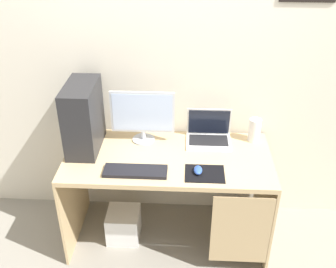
{
  "coord_description": "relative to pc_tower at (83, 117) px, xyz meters",
  "views": [
    {
      "loc": [
        0.12,
        -2.34,
        2.34
      ],
      "look_at": [
        0.0,
        0.0,
        0.94
      ],
      "focal_mm": 42.92,
      "sensor_mm": 36.0,
      "label": 1
    }
  ],
  "objects": [
    {
      "name": "desk",
      "position": [
        0.61,
        -0.1,
        -0.4
      ],
      "size": [
        1.46,
        0.69,
        0.76
      ],
      "color": "tan",
      "rests_on": "ground_plane"
    },
    {
      "name": "wall_back",
      "position": [
        0.6,
        0.3,
        0.3
      ],
      "size": [
        4.0,
        0.05,
        2.6
      ],
      "color": "beige",
      "rests_on": "ground_plane"
    },
    {
      "name": "monitor",
      "position": [
        0.4,
        0.11,
        -0.03
      ],
      "size": [
        0.46,
        0.17,
        0.4
      ],
      "color": "#B7BCC6",
      "rests_on": "desk"
    },
    {
      "name": "mouse_left",
      "position": [
        0.81,
        -0.28,
        -0.22
      ],
      "size": [
        0.06,
        0.1,
        0.03
      ],
      "primitive_type": "ellipsoid",
      "color": "#2D51B2",
      "rests_on": "mousepad"
    },
    {
      "name": "laptop",
      "position": [
        0.89,
        0.13,
        -0.2
      ],
      "size": [
        0.33,
        0.24,
        0.24
      ],
      "color": "white",
      "rests_on": "desk"
    },
    {
      "name": "pc_tower",
      "position": [
        0.0,
        0.0,
        0.0
      ],
      "size": [
        0.21,
        0.42,
        0.49
      ],
      "primitive_type": "cube",
      "color": "#232326",
      "rests_on": "desk"
    },
    {
      "name": "speaker",
      "position": [
        1.23,
        0.16,
        -0.16
      ],
      "size": [
        0.09,
        0.09,
        0.18
      ],
      "primitive_type": "cylinder",
      "color": "white",
      "rests_on": "desk"
    },
    {
      "name": "subwoofer",
      "position": [
        0.25,
        -0.12,
        -0.88
      ],
      "size": [
        0.25,
        0.25,
        0.25
      ],
      "primitive_type": "cube",
      "color": "white",
      "rests_on": "ground_plane"
    },
    {
      "name": "keyboard",
      "position": [
        0.39,
        -0.3,
        -0.23
      ],
      "size": [
        0.42,
        0.14,
        0.02
      ],
      "primitive_type": "cube",
      "color": "black",
      "rests_on": "desk"
    },
    {
      "name": "ground_plane",
      "position": [
        0.6,
        -0.09,
        -1.0
      ],
      "size": [
        8.0,
        8.0,
        0.0
      ],
      "primitive_type": "plane",
      "color": "gray"
    },
    {
      "name": "mousepad",
      "position": [
        0.85,
        -0.29,
        -0.24
      ],
      "size": [
        0.26,
        0.2,
        0.0
      ],
      "primitive_type": "cube",
      "color": "black",
      "rests_on": "desk"
    }
  ]
}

